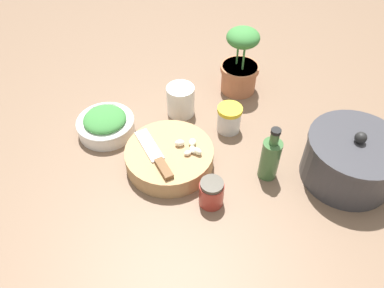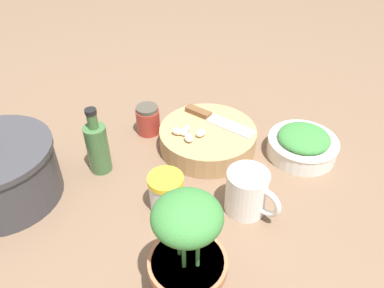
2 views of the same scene
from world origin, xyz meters
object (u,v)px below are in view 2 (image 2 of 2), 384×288
at_px(chef_knife, 214,119).
at_px(coffee_mug, 248,192).
at_px(honey_jar, 148,120).
at_px(cutting_board, 208,138).
at_px(garlic_cloves, 188,133).
at_px(herb_bowl, 303,144).
at_px(oil_bottle, 98,147).
at_px(potted_herb, 188,260).
at_px(spice_jar, 166,192).

distance_m(chef_knife, coffee_mug, 0.24).
xyz_separation_m(chef_knife, coffee_mug, (-0.15, 0.19, -0.01)).
bearing_deg(honey_jar, cutting_board, -176.82).
height_order(garlic_cloves, herb_bowl, garlic_cloves).
bearing_deg(honey_jar, herb_bowl, -167.35).
bearing_deg(herb_bowl, oil_bottle, 32.92).
height_order(cutting_board, potted_herb, potted_herb).
relative_size(chef_knife, potted_herb, 0.88).
distance_m(herb_bowl, coffee_mug, 0.23).
distance_m(cutting_board, herb_bowl, 0.22).
distance_m(garlic_cloves, coffee_mug, 0.21).
bearing_deg(chef_knife, oil_bottle, -29.77).
xyz_separation_m(garlic_cloves, honey_jar, (0.13, -0.04, -0.02)).
bearing_deg(oil_bottle, coffee_mug, -174.42).
height_order(cutting_board, garlic_cloves, garlic_cloves).
relative_size(spice_jar, oil_bottle, 0.50).
relative_size(coffee_mug, honey_jar, 1.57).
height_order(garlic_cloves, potted_herb, potted_herb).
bearing_deg(oil_bottle, potted_herb, 149.90).
bearing_deg(oil_bottle, cutting_board, -135.46).
distance_m(spice_jar, oil_bottle, 0.19).
bearing_deg(chef_knife, coffee_mug, 49.24).
bearing_deg(honey_jar, oil_bottle, 83.25).
distance_m(chef_knife, garlic_cloves, 0.09).
bearing_deg(chef_knife, herb_bowl, 108.77).
bearing_deg(herb_bowl, cutting_board, 19.55).
xyz_separation_m(garlic_cloves, potted_herb, (-0.16, 0.32, 0.03)).
xyz_separation_m(herb_bowl, potted_herb, (0.08, 0.44, 0.06)).
relative_size(cutting_board, chef_knife, 1.22).
xyz_separation_m(chef_knife, honey_jar, (0.16, 0.05, -0.02)).
distance_m(herb_bowl, potted_herb, 0.45).
bearing_deg(garlic_cloves, herb_bowl, -153.57).
xyz_separation_m(cutting_board, coffee_mug, (-0.15, 0.15, 0.02)).
height_order(coffee_mug, potted_herb, potted_herb).
distance_m(cutting_board, coffee_mug, 0.21).
distance_m(garlic_cloves, potted_herb, 0.36).
height_order(herb_bowl, honey_jar, honey_jar).
bearing_deg(cutting_board, spice_jar, 92.05).
height_order(chef_knife, herb_bowl, herb_bowl).
relative_size(coffee_mug, potted_herb, 0.54).
distance_m(chef_knife, honey_jar, 0.17).
bearing_deg(potted_herb, herb_bowl, -100.09).
bearing_deg(oil_bottle, herb_bowl, -147.08).
xyz_separation_m(coffee_mug, oil_bottle, (0.33, 0.03, 0.02)).
relative_size(chef_knife, oil_bottle, 1.18).
distance_m(chef_knife, spice_jar, 0.25).
height_order(coffee_mug, honey_jar, coffee_mug).
xyz_separation_m(chef_knife, potted_herb, (-0.13, 0.40, 0.03)).
bearing_deg(cutting_board, chef_knife, -88.09).
distance_m(garlic_cloves, oil_bottle, 0.20).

